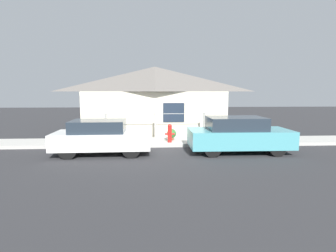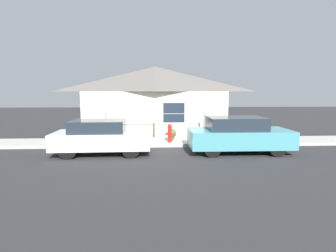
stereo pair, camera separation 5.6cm
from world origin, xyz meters
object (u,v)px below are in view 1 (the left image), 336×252
object	(u,v)px
car_left	(102,137)
potted_plant_near_hydrant	(172,134)
car_right	(238,135)
fire_hydrant	(170,133)
potted_plant_by_fence	(110,133)

from	to	relation	value
car_left	potted_plant_near_hydrant	world-z (taller)	car_left
car_right	potted_plant_near_hydrant	world-z (taller)	car_right
fire_hydrant	potted_plant_by_fence	bearing A→B (deg)	163.72
car_right	potted_plant_near_hydrant	size ratio (longest dim) A/B	7.54
car_left	potted_plant_near_hydrant	distance (m)	3.51
car_right	potted_plant_near_hydrant	xyz separation A→B (m)	(-2.51, 2.03, -0.27)
potted_plant_near_hydrant	potted_plant_by_fence	distance (m)	2.92
fire_hydrant	potted_plant_by_fence	world-z (taller)	fire_hydrant
car_right	fire_hydrant	xyz separation A→B (m)	(-2.63, 1.47, -0.13)
car_left	fire_hydrant	size ratio (longest dim) A/B	4.45
car_left	car_right	xyz separation A→B (m)	(5.36, 0.00, 0.03)
car_right	fire_hydrant	bearing A→B (deg)	151.38
car_right	potted_plant_by_fence	size ratio (longest dim) A/B	7.01
fire_hydrant	potted_plant_near_hydrant	world-z (taller)	fire_hydrant
potted_plant_by_fence	fire_hydrant	bearing A→B (deg)	-16.28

